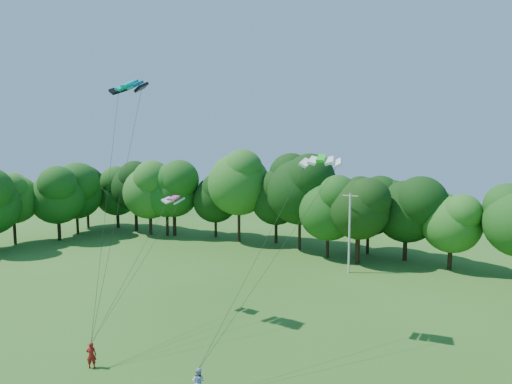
% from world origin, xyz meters
% --- Properties ---
extents(utility_pole, '(1.72, 0.31, 8.64)m').
position_xyz_m(utility_pole, '(1.84, 29.43, 4.43)').
color(utility_pole, beige).
rests_on(utility_pole, ground).
extents(kite_flyer_left, '(0.71, 0.66, 1.62)m').
position_xyz_m(kite_flyer_left, '(-6.80, 3.03, 0.81)').
color(kite_flyer_left, maroon).
rests_on(kite_flyer_left, ground).
extents(kite_flyer_right, '(0.82, 0.68, 1.54)m').
position_xyz_m(kite_flyer_right, '(0.54, 3.85, 0.77)').
color(kite_flyer_right, '#ACBDEF').
rests_on(kite_flyer_right, ground).
extents(kite_teal, '(3.01, 1.39, 0.75)m').
position_xyz_m(kite_teal, '(-9.38, 9.37, 18.04)').
color(kite_teal, '#05949C').
rests_on(kite_teal, ground).
extents(kite_green, '(2.91, 1.65, 0.56)m').
position_xyz_m(kite_green, '(3.99, 13.39, 12.64)').
color(kite_green, '#20C81E').
rests_on(kite_green, ground).
extents(kite_pink, '(1.85, 0.92, 0.35)m').
position_xyz_m(kite_pink, '(-8.06, 12.42, 9.37)').
color(kite_pink, '#CA3884').
rests_on(kite_pink, ground).
extents(tree_back_west, '(7.96, 7.96, 11.58)m').
position_xyz_m(tree_back_west, '(-28.49, 35.36, 7.23)').
color(tree_back_west, black).
rests_on(tree_back_west, ground).
extents(tree_back_center, '(7.70, 7.70, 11.20)m').
position_xyz_m(tree_back_center, '(1.80, 33.42, 7.00)').
color(tree_back_center, '#312413').
rests_on(tree_back_center, ground).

